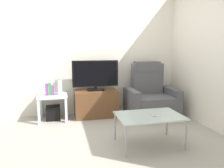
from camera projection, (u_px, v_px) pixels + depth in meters
ground_plane at (100, 132)px, 3.59m from camera, size 6.40×6.40×0.00m
wall_back at (90, 51)px, 4.46m from camera, size 6.40×0.06×2.60m
wall_side at (206, 51)px, 3.81m from camera, size 0.06×4.48×2.60m
tv_stand at (96, 103)px, 4.36m from camera, size 0.84×0.47×0.52m
television at (95, 75)px, 4.29m from camera, size 0.91×0.20×0.59m
recliner_armchair at (151, 97)px, 4.42m from camera, size 0.98×0.78×1.08m
side_table at (53, 99)px, 4.14m from camera, size 0.54×0.54×0.49m
subwoofer_box at (53, 113)px, 4.18m from camera, size 0.26×0.26×0.26m
book_leftmost at (47, 89)px, 4.06m from camera, size 0.04×0.12×0.21m
book_middle at (50, 89)px, 4.08m from camera, size 0.05×0.10×0.23m
book_rightmost at (53, 90)px, 4.09m from camera, size 0.05×0.10×0.18m
game_console at (60, 88)px, 4.15m from camera, size 0.07×0.20×0.25m
coffee_table at (149, 117)px, 3.04m from camera, size 0.90×0.60×0.44m
cell_phone at (153, 115)px, 3.02m from camera, size 0.07×0.15×0.01m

